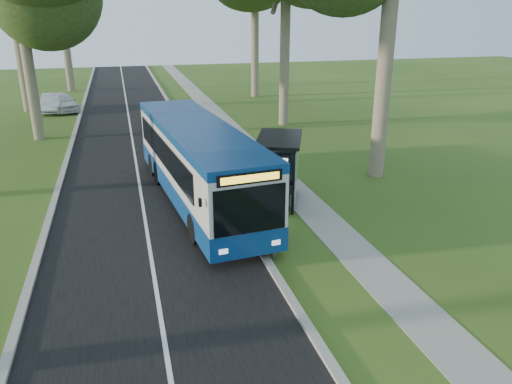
# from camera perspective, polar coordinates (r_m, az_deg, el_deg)

# --- Properties ---
(ground) EXTENTS (120.00, 120.00, 0.00)m
(ground) POSITION_cam_1_polar(r_m,az_deg,el_deg) (16.73, 0.26, -6.44)
(ground) COLOR #2F5019
(ground) RESTS_ON ground
(road) EXTENTS (7.00, 100.00, 0.02)m
(road) POSITION_cam_1_polar(r_m,az_deg,el_deg) (25.54, -13.44, 2.54)
(road) COLOR black
(road) RESTS_ON ground
(kerb_east) EXTENTS (0.25, 100.00, 0.12)m
(kerb_east) POSITION_cam_1_polar(r_m,az_deg,el_deg) (25.83, -5.68, 3.32)
(kerb_east) COLOR #9E9B93
(kerb_east) RESTS_ON ground
(kerb_west) EXTENTS (0.25, 100.00, 0.12)m
(kerb_west) POSITION_cam_1_polar(r_m,az_deg,el_deg) (25.69, -21.25, 1.92)
(kerb_west) COLOR #9E9B93
(kerb_west) RESTS_ON ground
(centre_line) EXTENTS (0.12, 100.00, 0.00)m
(centre_line) POSITION_cam_1_polar(r_m,az_deg,el_deg) (25.53, -13.45, 2.57)
(centre_line) COLOR white
(centre_line) RESTS_ON road
(footpath) EXTENTS (1.50, 100.00, 0.02)m
(footpath) POSITION_cam_1_polar(r_m,az_deg,el_deg) (26.48, 0.74, 3.72)
(footpath) COLOR gray
(footpath) RESTS_ON ground
(bus) EXTENTS (3.75, 12.33, 3.21)m
(bus) POSITION_cam_1_polar(r_m,az_deg,el_deg) (20.26, -6.65, 3.30)
(bus) COLOR silver
(bus) RESTS_ON ground
(bus_stop_sign) EXTENTS (0.16, 0.36, 2.65)m
(bus_stop_sign) POSITION_cam_1_polar(r_m,az_deg,el_deg) (15.39, 2.18, -2.18)
(bus_stop_sign) COLOR gray
(bus_stop_sign) RESTS_ON ground
(bus_shelter) EXTENTS (2.77, 3.58, 2.72)m
(bus_shelter) POSITION_cam_1_polar(r_m,az_deg,el_deg) (19.76, 3.44, 3.75)
(bus_shelter) COLOR black
(bus_shelter) RESTS_ON ground
(litter_bin) EXTENTS (0.49, 0.49, 0.86)m
(litter_bin) POSITION_cam_1_polar(r_m,az_deg,el_deg) (22.26, 0.37, 1.67)
(litter_bin) COLOR black
(litter_bin) RESTS_ON ground
(car_white) EXTENTS (3.06, 4.56, 1.44)m
(car_white) POSITION_cam_1_polar(r_m,az_deg,el_deg) (42.25, -21.23, 9.56)
(car_white) COLOR white
(car_white) RESTS_ON ground
(car_silver) EXTENTS (1.58, 4.21, 1.37)m
(car_silver) POSITION_cam_1_polar(r_m,az_deg,el_deg) (42.30, -22.23, 9.40)
(car_silver) COLOR #B2B5BA
(car_silver) RESTS_ON ground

